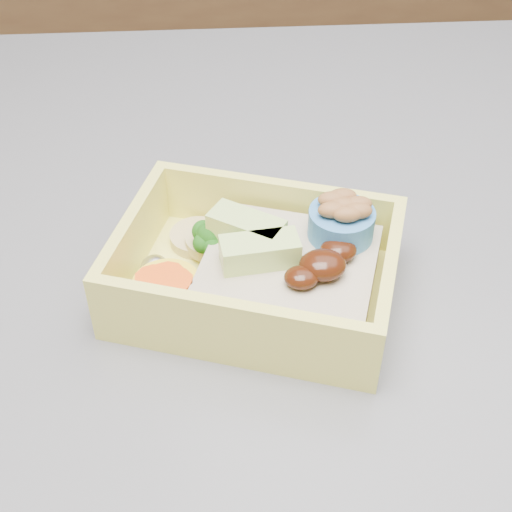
{
  "coord_description": "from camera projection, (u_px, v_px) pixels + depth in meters",
  "views": [
    {
      "loc": [
        -0.16,
        -0.47,
        1.27
      ],
      "look_at": [
        -0.14,
        -0.12,
        0.96
      ],
      "focal_mm": 50.0,
      "sensor_mm": 36.0,
      "label": 1
    }
  ],
  "objects": [
    {
      "name": "bento_box",
      "position": [
        265.0,
        269.0,
        0.48
      ],
      "size": [
        0.22,
        0.18,
        0.07
      ],
      "rotation": [
        0.0,
        0.0,
        -0.31
      ],
      "color": "#F2EB64",
      "rests_on": "island"
    }
  ]
}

